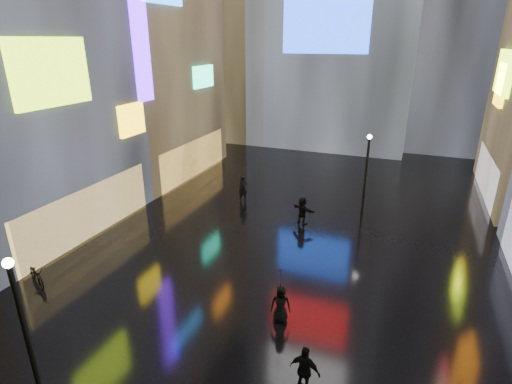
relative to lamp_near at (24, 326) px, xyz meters
The scene contains 11 objects.
ground 16.47m from the lamp_near, 74.74° to the left, with size 140.00×140.00×0.00m, color black.
building_left_far 25.88m from the lamp_near, 118.43° to the left, with size 10.28×12.00×22.00m.
tower_flank_left 40.15m from the lamp_near, 104.50° to the left, with size 10.00×10.00×26.00m, color black.
lamp_near is the anchor object (origin of this frame).
lamp_far 20.46m from the lamp_near, 68.80° to the left, with size 0.30×0.30×5.20m.
pedestrian_3 8.59m from the lamp_near, 24.16° to the left, with size 1.03×0.43×1.76m, color black.
pedestrian_4 8.94m from the lamp_near, 48.13° to the left, with size 0.79×0.52×1.62m, color black.
pedestrian_5 16.38m from the lamp_near, 75.16° to the left, with size 1.62×0.52×1.75m, color black.
pedestrian_6 18.00m from the lamp_near, 92.38° to the left, with size 0.66×0.43×1.81m, color black.
umbrella_2 8.73m from the lamp_near, 48.13° to the left, with size 0.89×0.91×0.82m, color black.
bicycle 7.82m from the lamp_near, 139.59° to the left, with size 0.64×1.84×0.97m, color black.
Camera 1 is at (5.50, -1.95, 10.75)m, focal length 28.00 mm.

